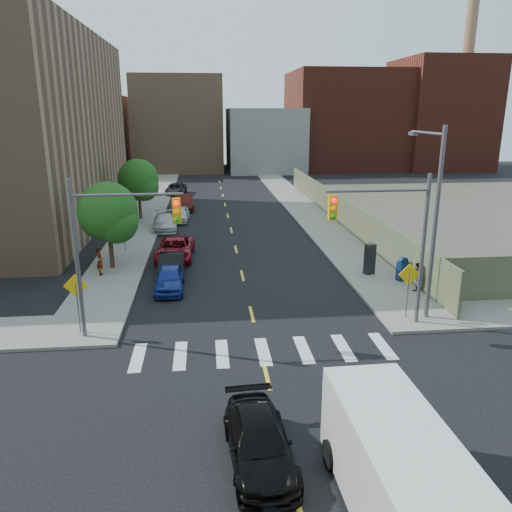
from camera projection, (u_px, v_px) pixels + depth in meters
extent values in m
plane|color=black|center=(274.00, 407.00, 16.78)|extent=(160.00, 160.00, 0.00)
cube|color=gray|center=(154.00, 200.00, 55.63)|extent=(3.50, 73.00, 0.15)
cube|color=gray|center=(291.00, 197.00, 57.16)|extent=(3.50, 73.00, 0.15)
cube|color=#545B3F|center=(338.00, 209.00, 44.12)|extent=(0.12, 44.00, 2.50)
cube|color=#592319|center=(78.00, 134.00, 79.78)|extent=(14.00, 18.00, 12.00)
cube|color=#8C6B4C|center=(179.00, 124.00, 82.85)|extent=(14.00, 16.00, 15.00)
cube|color=gray|center=(264.00, 140.00, 83.03)|extent=(12.00, 16.00, 10.00)
cube|color=#592319|center=(344.00, 121.00, 85.49)|extent=(18.00, 18.00, 16.00)
cube|color=#592319|center=(439.00, 115.00, 84.88)|extent=(14.00, 16.00, 18.00)
cylinder|color=#8C6B4C|center=(465.00, 84.00, 83.88)|extent=(1.80, 1.80, 28.00)
cylinder|color=#59595E|center=(77.00, 262.00, 20.79)|extent=(0.18, 0.18, 7.00)
cylinder|color=#59595E|center=(127.00, 195.00, 20.23)|extent=(4.50, 0.12, 0.12)
cube|color=#E5A50C|center=(177.00, 211.00, 20.62)|extent=(0.35, 0.30, 1.05)
cylinder|color=#59595E|center=(423.00, 252.00, 22.28)|extent=(0.18, 0.18, 7.00)
cylinder|color=#59595E|center=(378.00, 191.00, 21.27)|extent=(4.50, 0.12, 0.12)
cube|color=#E5A50C|center=(333.00, 208.00, 21.27)|extent=(0.35, 0.30, 1.05)
cylinder|color=#59595E|center=(435.00, 228.00, 22.54)|extent=(0.20, 0.20, 9.00)
cylinder|color=#59595E|center=(427.00, 133.00, 23.02)|extent=(0.12, 3.50, 0.12)
cube|color=#59595E|center=(413.00, 134.00, 24.58)|extent=(0.25, 0.60, 0.18)
cylinder|color=#59595E|center=(78.00, 309.00, 21.88)|extent=(0.06, 0.06, 2.40)
cube|color=yellow|center=(76.00, 286.00, 21.57)|extent=(1.06, 0.04, 1.06)
cylinder|color=#59595E|center=(407.00, 297.00, 23.37)|extent=(0.06, 0.06, 2.40)
cube|color=yellow|center=(409.00, 274.00, 23.06)|extent=(1.06, 0.04, 1.06)
cylinder|color=#59595E|center=(124.00, 236.00, 34.78)|extent=(0.06, 0.06, 2.40)
cube|color=yellow|center=(123.00, 220.00, 34.47)|extent=(1.06, 0.04, 1.06)
cylinder|color=#332114|center=(111.00, 249.00, 30.90)|extent=(0.28, 0.28, 2.64)
sphere|color=#164C15|center=(108.00, 211.00, 30.23)|extent=(3.60, 3.60, 3.60)
sphere|color=#164C15|center=(116.00, 222.00, 30.16)|extent=(2.64, 2.64, 2.64)
sphere|color=#164C15|center=(103.00, 217.00, 30.69)|extent=(2.88, 2.88, 2.88)
cylinder|color=#332114|center=(140.00, 206.00, 45.23)|extent=(0.28, 0.28, 2.64)
sphere|color=#164C15|center=(138.00, 179.00, 44.56)|extent=(3.60, 3.60, 3.60)
sphere|color=#164C15|center=(144.00, 186.00, 44.49)|extent=(2.64, 2.64, 2.64)
sphere|color=#164C15|center=(135.00, 183.00, 45.02)|extent=(2.88, 2.88, 2.88)
imported|color=navy|center=(169.00, 278.00, 27.56)|extent=(1.60, 3.95, 1.34)
imported|color=black|center=(172.00, 266.00, 29.71)|extent=(1.53, 4.28, 1.40)
imported|color=maroon|center=(175.00, 249.00, 33.34)|extent=(2.56, 5.18, 1.41)
imported|color=#B2B6BA|center=(165.00, 222.00, 41.55)|extent=(2.23, 4.76, 1.34)
imported|color=silver|center=(180.00, 214.00, 44.75)|extent=(1.78, 4.05, 1.35)
imported|color=#420F0D|center=(184.00, 202.00, 50.15)|extent=(2.00, 4.70, 1.51)
imported|color=black|center=(176.00, 189.00, 59.25)|extent=(2.50, 4.93, 1.34)
imported|color=black|center=(259.00, 442.00, 14.01)|extent=(2.02, 4.40, 1.25)
cube|color=white|center=(395.00, 467.00, 11.95)|extent=(2.28, 5.69, 2.39)
cube|color=black|center=(366.00, 404.00, 13.93)|extent=(2.03, 1.34, 0.98)
cylinder|color=black|center=(331.00, 455.00, 13.86)|extent=(0.32, 0.83, 0.83)
cylinder|color=black|center=(402.00, 449.00, 14.10)|extent=(0.32, 0.83, 0.83)
cube|color=#0D2350|center=(402.00, 271.00, 28.73)|extent=(0.68, 0.59, 1.09)
cylinder|color=#0D2350|center=(403.00, 262.00, 28.57)|extent=(0.61, 0.42, 0.56)
cube|color=black|center=(370.00, 259.00, 29.77)|extent=(0.67, 0.61, 1.85)
imported|color=gray|center=(100.00, 261.00, 29.59)|extent=(0.50, 0.67, 1.67)
imported|color=gray|center=(417.00, 277.00, 27.02)|extent=(0.94, 0.86, 1.57)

